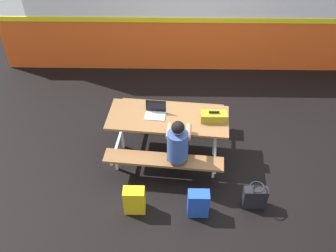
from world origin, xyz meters
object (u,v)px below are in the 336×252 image
Objects in this scene: picnic_table_main at (168,125)px; toolbox_grey at (214,117)px; tote_bag_bright at (255,197)px; satchel_spare at (134,200)px; student_nearer at (178,144)px; backpack_dark at (198,203)px; laptop_silver at (155,112)px.

toolbox_grey is at bearing -5.28° from picnic_table_main.
tote_bag_bright is 0.98× the size of satchel_spare.
backpack_dark is (0.29, -0.68, -0.49)m from student_nearer.
toolbox_grey is (0.70, -0.06, 0.24)m from picnic_table_main.
tote_bag_bright is (1.27, -1.11, -0.38)m from picnic_table_main.
student_nearer is 2.81× the size of tote_bag_bright.
student_nearer reaches higher than backpack_dark.
toolbox_grey is at bearing 44.77° from satchel_spare.
picnic_table_main is 1.62× the size of student_nearer.
laptop_silver reaches higher than backpack_dark.
picnic_table_main is 0.74m from toolbox_grey.
picnic_table_main reaches higher than backpack_dark.
picnic_table_main is at bearing 69.43° from satchel_spare.
laptop_silver is 0.79× the size of tote_bag_bright.
tote_bag_bright is (0.82, 0.14, -0.02)m from backpack_dark.
laptop_silver is 0.77× the size of satchel_spare.
laptop_silver is at bearing 141.42° from tote_bag_bright.
toolbox_grey is (0.55, 0.51, 0.10)m from student_nearer.
picnic_table_main is 0.30m from laptop_silver.
toolbox_grey is 1.34m from tote_bag_bright.
laptop_silver is (-0.20, 0.06, 0.21)m from picnic_table_main.
laptop_silver is 1.42m from satchel_spare.
picnic_table_main is 0.61m from student_nearer.
student_nearer is 3.02× the size of toolbox_grey.
laptop_silver reaches higher than picnic_table_main.
laptop_silver is at bearing 172.37° from toolbox_grey.
laptop_silver is at bearing 119.31° from student_nearer.
student_nearer is at bearing -74.94° from picnic_table_main.
backpack_dark reaches higher than tote_bag_bright.
toolbox_grey reaches higher than satchel_spare.
toolbox_grey is 0.93× the size of tote_bag_bright.
backpack_dark is 0.83m from tote_bag_bright.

